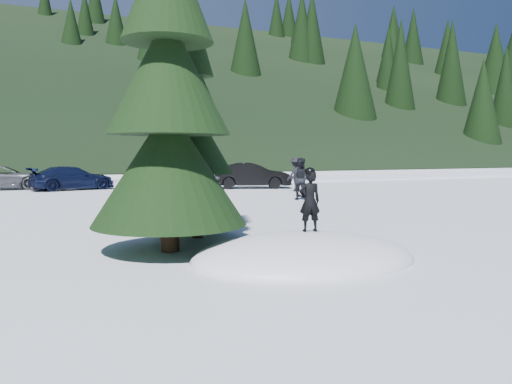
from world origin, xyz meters
name	(u,v)px	position (x,y,z in m)	size (l,w,h in m)	color
ground	(304,259)	(0.00, 0.00, 0.00)	(200.00, 200.00, 0.00)	white
snow_mound	(304,259)	(0.00, 0.00, 0.00)	(4.48, 3.52, 0.96)	white
forest_hillside	(83,63)	(0.00, 54.00, 12.50)	(200.00, 60.00, 25.00)	black
spruce_tall	(168,90)	(-2.20, 1.80, 3.32)	(3.20, 3.20, 8.60)	black
spruce_short	(197,150)	(-1.20, 3.20, 2.10)	(2.20, 2.20, 5.37)	black
child_skier	(310,201)	(0.29, 0.33, 1.08)	(0.44, 0.29, 1.21)	black
adult_0	(300,179)	(5.61, 10.71, 0.91)	(0.88, 0.69, 1.82)	black
adult_1	(301,179)	(6.22, 11.77, 0.82)	(0.96, 0.40, 1.65)	black
adult_2	(296,174)	(7.66, 15.01, 0.89)	(1.15, 0.66, 1.79)	black
car_2	(4,178)	(-6.66, 22.34, 0.66)	(2.19, 4.75, 1.32)	#55585D
car_3	(72,178)	(-3.18, 20.61, 0.64)	(1.81, 4.44, 1.29)	black
car_4	(184,177)	(2.40, 18.04, 0.69)	(1.63, 4.04, 1.38)	#95979D
car_5	(252,176)	(6.34, 17.94, 0.73)	(1.54, 4.42, 1.46)	black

